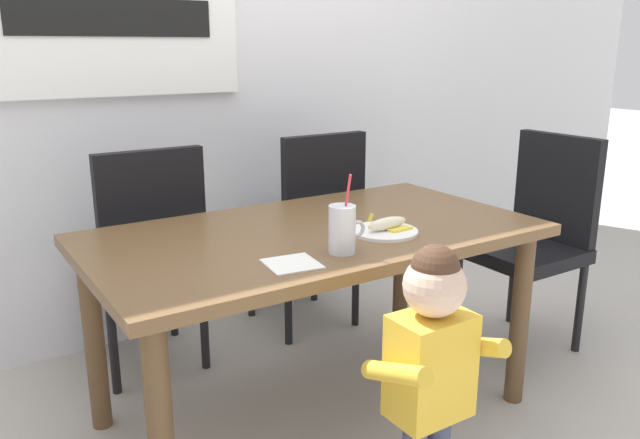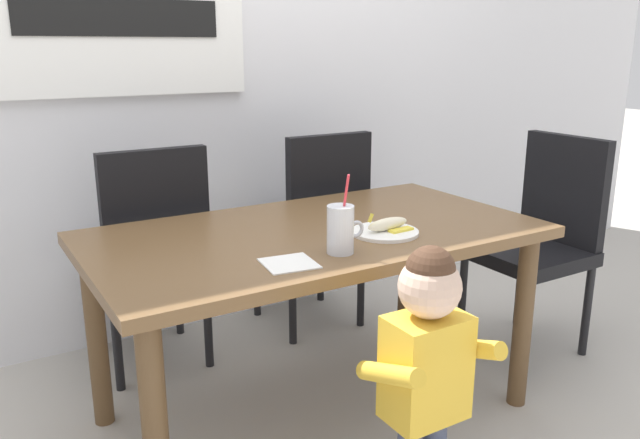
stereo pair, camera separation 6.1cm
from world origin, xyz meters
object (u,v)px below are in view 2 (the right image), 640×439
object	(u,v)px
dining_chair_far	(543,231)
toddler_standing	(427,356)
dining_table	(315,254)
dining_chair_left	(151,247)
dining_chair_right	(316,220)
milk_cup	(341,232)
snack_plate	(385,232)
paper_napkin	(289,263)
peeled_banana	(388,224)

from	to	relation	value
dining_chair_far	toddler_standing	xyz separation A→B (m)	(-1.19, -0.61, -0.02)
dining_table	toddler_standing	size ratio (longest dim) A/B	1.86
dining_chair_left	dining_chair_right	bearing A→B (deg)	-179.77
milk_cup	snack_plate	world-z (taller)	milk_cup
dining_chair_right	snack_plate	size ratio (longest dim) A/B	4.17
snack_plate	paper_napkin	xyz separation A→B (m)	(-0.43, -0.10, -0.00)
paper_napkin	dining_chair_right	bearing A→B (deg)	55.15
dining_chair_left	milk_cup	world-z (taller)	milk_cup
dining_table	dining_chair_left	world-z (taller)	dining_chair_left
dining_chair_left	peeled_banana	distance (m)	1.03
snack_plate	paper_napkin	bearing A→B (deg)	-166.23
toddler_standing	dining_table	bearing A→B (deg)	87.30
peeled_banana	dining_chair_right	bearing A→B (deg)	75.93
dining_chair_right	snack_plate	distance (m)	0.87
peeled_banana	dining_chair_left	bearing A→B (deg)	125.56
milk_cup	paper_napkin	xyz separation A→B (m)	(-0.19, -0.01, -0.06)
peeled_banana	paper_napkin	size ratio (longest dim) A/B	1.16
dining_table	snack_plate	world-z (taller)	snack_plate
dining_table	dining_chair_right	distance (m)	0.77
dining_table	toddler_standing	world-z (taller)	toddler_standing
dining_table	snack_plate	bearing A→B (deg)	-44.04
dining_table	toddler_standing	bearing A→B (deg)	-92.70
toddler_standing	milk_cup	size ratio (longest dim) A/B	3.34
dining_chair_far	peeled_banana	bearing A→B (deg)	-81.75
dining_chair_left	paper_napkin	size ratio (longest dim) A/B	6.40
dining_chair_right	dining_chair_far	world-z (taller)	same
toddler_standing	paper_napkin	world-z (taller)	toddler_standing
snack_plate	peeled_banana	bearing A→B (deg)	-2.72
dining_chair_far	snack_plate	world-z (taller)	dining_chair_far
dining_chair_right	peeled_banana	bearing A→B (deg)	75.93
dining_table	snack_plate	xyz separation A→B (m)	(0.17, -0.17, 0.10)
milk_cup	toddler_standing	bearing A→B (deg)	-84.63
dining_chair_right	peeled_banana	size ratio (longest dim) A/B	5.54
dining_chair_left	milk_cup	size ratio (longest dim) A/B	3.83
dining_table	peeled_banana	size ratio (longest dim) A/B	8.98
dining_table	snack_plate	size ratio (longest dim) A/B	6.77
snack_plate	peeled_banana	size ratio (longest dim) A/B	1.33
milk_cup	snack_plate	size ratio (longest dim) A/B	1.09
milk_cup	snack_plate	xyz separation A→B (m)	(0.24, 0.09, -0.06)
dining_chair_far	paper_napkin	bearing A→B (deg)	-80.15
dining_table	toddler_standing	distance (m)	0.65
milk_cup	paper_napkin	world-z (taller)	milk_cup
dining_chair_right	snack_plate	world-z (taller)	dining_chair_right
dining_chair_far	milk_cup	size ratio (longest dim) A/B	3.83
dining_chair_left	paper_napkin	bearing A→B (deg)	99.03
dining_chair_far	paper_napkin	size ratio (longest dim) A/B	6.40
milk_cup	paper_napkin	bearing A→B (deg)	-176.92
snack_plate	dining_chair_left	bearing A→B (deg)	125.01
toddler_standing	milk_cup	distance (m)	0.46
dining_chair_far	milk_cup	bearing A→B (deg)	-79.14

